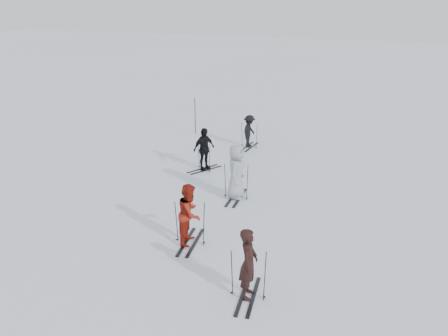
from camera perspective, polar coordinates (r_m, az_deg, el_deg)
name	(u,v)px	position (r m, az deg, el deg)	size (l,w,h in m)	color
ground	(214,205)	(17.11, -1.16, -4.22)	(120.00, 120.00, 0.00)	silver
skier_near_dark	(248,264)	(11.92, 2.81, -10.95)	(0.65, 0.42, 1.77)	black
skier_red	(190,215)	(14.32, -3.93, -5.34)	(0.87, 0.68, 1.80)	maroon
skier_grey	(236,172)	(17.29, 1.41, -0.49)	(0.95, 0.62, 1.94)	#989DA0
skier_uphill_left	(204,149)	(20.09, -2.30, 2.13)	(1.01, 0.42, 1.73)	black
skier_uphill_far	(249,132)	(23.06, 2.91, 4.18)	(0.96, 0.55, 1.49)	black
skis_near_dark	(248,273)	(12.04, 2.79, -11.94)	(0.94, 1.77, 1.29)	black
skis_red	(190,222)	(14.42, -3.90, -6.18)	(0.97, 1.83, 1.33)	black
skis_grey	(236,181)	(17.40, 1.40, -1.47)	(0.94, 1.78, 1.30)	black
skis_uphill_left	(204,156)	(20.17, -2.29, 1.38)	(0.85, 1.61, 1.17)	black
skis_uphill_far	(249,135)	(23.10, 2.90, 3.82)	(0.87, 1.64, 1.19)	black
piste_marker	(195,116)	(25.37, -3.32, 5.99)	(0.04, 0.04, 1.81)	black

